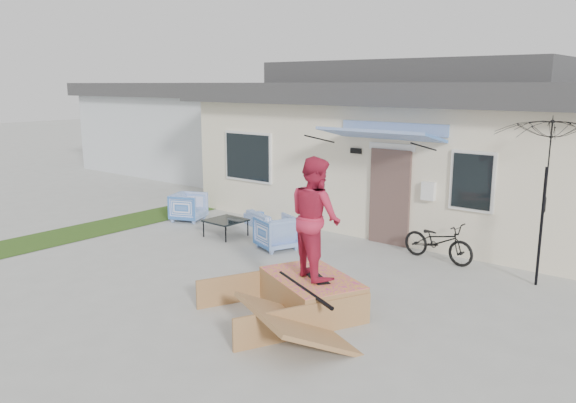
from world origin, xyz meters
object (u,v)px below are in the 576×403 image
Objects in this scene: skater at (315,215)px; coffee_table at (226,228)px; loveseat at (265,217)px; skate_ramp at (311,294)px; bicycle at (438,237)px; patio_umbrella at (545,187)px; armchair_right at (276,231)px; skateboard at (315,275)px; armchair_left at (189,206)px.

coffee_table is at bearing -3.30° from skater.
loveseat is 0.62× the size of skate_ramp.
bicycle reaches higher than loveseat.
patio_umbrella is at bearing -159.97° from loveseat.
skater is at bearing 90.00° from skate_ramp.
armchair_right is 0.37× the size of skate_ramp.
patio_umbrella is at bearing -89.43° from bicycle.
skater reaches higher than armchair_right.
patio_umbrella reaches higher than armchair_right.
patio_umbrella is 1.02× the size of skate_ramp.
skateboard is (-2.39, -3.35, -1.19)m from patio_umbrella.
skateboard is (4.00, -3.37, 0.30)m from loveseat.
loveseat is at bearing -93.06° from armchair_left.
loveseat is 1.66× the size of armchair_left.
loveseat is 1.64× the size of coffee_table.
loveseat is 0.71× the size of skater.
loveseat is 5.24m from skateboard.
armchair_left is at bearing -175.45° from patio_umbrella.
armchair_right is at bearing 159.36° from loveseat.
armchair_right is at bearing 121.12° from bicycle.
bicycle is (4.61, 1.36, 0.29)m from coffee_table.
skate_ramp is at bearing -82.22° from skateboard.
loveseat is 5.38m from skater.
armchair_left is at bearing 0.37° from skater.
patio_umbrella is 4.28m from skateboard.
coffee_table is at bearing 113.14° from bicycle.
coffee_table is 0.37× the size of patio_umbrella.
skate_ramp is (5.97, -2.73, -0.13)m from armchair_left.
armchair_left is at bearing 165.05° from coffee_table.
coffee_table is at bearing -127.12° from armchair_left.
bicycle is 3.64m from skate_ramp.
bicycle is 0.71× the size of skate_ramp.
skater reaches higher than coffee_table.
armchair_left is at bearing 39.38° from loveseat.
armchair_right reaches higher than loveseat.
armchair_left is 3.43m from armchair_right.
bicycle reaches higher than skateboard.
patio_umbrella is at bearing -101.09° from skater.
skateboard is at bearing -27.74° from coffee_table.
armchair_left reaches higher than skate_ramp.
skateboard reaches higher than loveseat.
loveseat is 2.12m from armchair_left.
loveseat is at bearing 164.25° from skate_ramp.
armchair_left is 8.52m from patio_umbrella.
armchair_right is 0.97× the size of skateboard.
armchair_right is at bearing 164.34° from skate_ramp.
patio_umbrella is (8.39, 0.67, 1.35)m from armchair_left.
armchair_left is 6.66m from skater.
coffee_table is at bearing -175.00° from skateboard.
armchair_right is 3.39m from skateboard.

